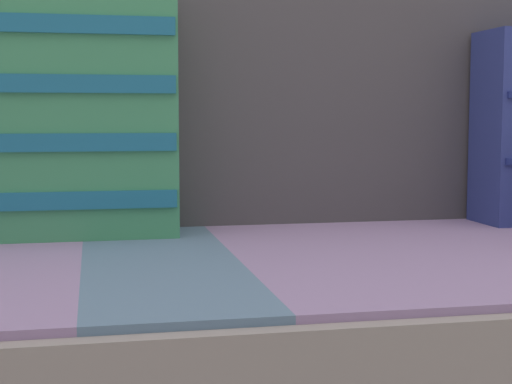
# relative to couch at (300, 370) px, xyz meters

# --- Properties ---
(couch) EXTENTS (2.15, 0.86, 0.38)m
(couch) POSITION_rel_couch_xyz_m (0.00, 0.00, 0.00)
(couch) COLOR gray
(couch) RESTS_ON ground_plane
(sofa_backrest) EXTENTS (2.11, 0.14, 0.58)m
(sofa_backrest) POSITION_rel_couch_xyz_m (0.00, 0.36, 0.48)
(sofa_backrest) COLOR #474242
(sofa_backrest) RESTS_ON couch
(throw_pillow_striped) EXTENTS (0.48, 0.14, 0.43)m
(throw_pillow_striped) POSITION_rel_couch_xyz_m (-0.41, 0.22, 0.41)
(throw_pillow_striped) COLOR #3D8956
(throw_pillow_striped) RESTS_ON couch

